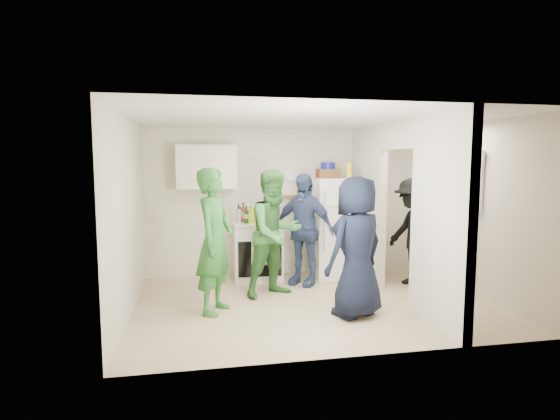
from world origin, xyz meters
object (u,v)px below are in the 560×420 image
at_px(fridge, 334,227).
at_px(person_navy, 357,247).
at_px(stove, 257,251).
at_px(wicker_basket, 328,173).
at_px(person_nook, 413,232).
at_px(person_denim, 303,229).
at_px(person_green_center, 275,233).
at_px(yellow_cup_stack_top, 349,171).
at_px(person_green_left, 215,241).
at_px(blue_bowl, 328,166).

distance_m(fridge, person_navy, 1.95).
distance_m(stove, wicker_basket, 1.74).
relative_size(fridge, person_nook, 0.99).
bearing_deg(person_nook, stove, -117.68).
bearing_deg(person_denim, person_nook, 28.42).
bearing_deg(person_green_center, yellow_cup_stack_top, 4.44).
bearing_deg(wicker_basket, stove, -179.04).
relative_size(fridge, person_green_left, 0.90).
xyz_separation_m(blue_bowl, person_nook, (1.15, -0.83, -1.03)).
bearing_deg(person_green_left, fridge, -29.33).
distance_m(yellow_cup_stack_top, person_denim, 1.28).
height_order(blue_bowl, person_green_center, blue_bowl).
xyz_separation_m(fridge, blue_bowl, (-0.10, 0.05, 1.04)).
bearing_deg(blue_bowl, stove, -179.04).
relative_size(yellow_cup_stack_top, person_denim, 0.14).
height_order(blue_bowl, person_denim, blue_bowl).
bearing_deg(fridge, blue_bowl, 153.43).
relative_size(stove, person_navy, 0.54).
height_order(fridge, person_denim, person_denim).
bearing_deg(blue_bowl, yellow_cup_stack_top, -25.11).
relative_size(blue_bowl, person_green_left, 0.13).
bearing_deg(person_nook, person_denim, -111.67).
distance_m(person_green_left, person_nook, 3.16).
bearing_deg(person_green_center, person_denim, 17.51).
bearing_deg(person_green_left, blue_bowl, -27.02).
height_order(person_denim, person_navy, same).
distance_m(yellow_cup_stack_top, person_navy, 2.10).
xyz_separation_m(stove, person_denim, (0.67, -0.42, 0.40)).
xyz_separation_m(yellow_cup_stack_top, person_nook, (0.83, -0.68, -0.95)).
xyz_separation_m(blue_bowl, person_green_center, (-1.06, -0.93, -0.96)).
xyz_separation_m(yellow_cup_stack_top, person_green_center, (-1.38, -0.78, -0.88)).
bearing_deg(blue_bowl, person_denim, -139.93).
bearing_deg(person_navy, person_green_left, -41.95).
distance_m(person_denim, person_navy, 1.56).
height_order(person_denim, person_nook, person_denim).
bearing_deg(stove, yellow_cup_stack_top, -4.90).
bearing_deg(person_denim, stove, -170.63).
relative_size(person_green_center, person_denim, 1.04).
bearing_deg(person_green_center, blue_bowl, 16.25).
xyz_separation_m(wicker_basket, person_navy, (-0.21, -1.97, -0.86)).
height_order(stove, blue_bowl, blue_bowl).
distance_m(wicker_basket, blue_bowl, 0.13).
bearing_deg(person_nook, person_green_center, -95.96).
xyz_separation_m(blue_bowl, yellow_cup_stack_top, (0.32, -0.15, -0.08)).
distance_m(wicker_basket, person_denim, 1.10).
bearing_deg(person_navy, fridge, -126.06).
bearing_deg(blue_bowl, wicker_basket, 0.00).
distance_m(blue_bowl, person_green_center, 1.70).
relative_size(person_green_center, person_nook, 1.08).
height_order(wicker_basket, person_denim, wicker_basket).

